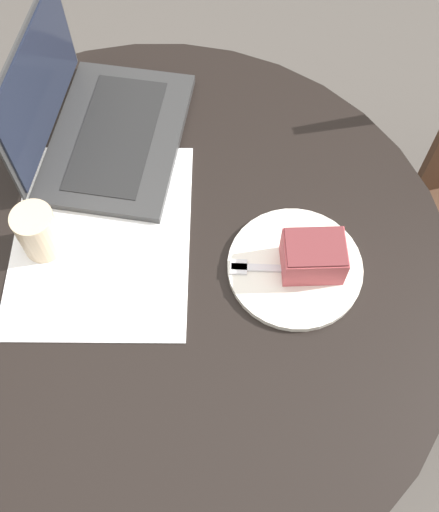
% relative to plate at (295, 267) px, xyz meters
% --- Properties ---
extents(ground_plane, '(12.00, 12.00, 0.00)m').
position_rel_plate_xyz_m(ground_plane, '(0.02, -0.25, -0.73)').
color(ground_plane, '#4C4742').
extents(dining_table, '(1.04, 1.04, 0.72)m').
position_rel_plate_xyz_m(dining_table, '(0.02, -0.25, -0.17)').
color(dining_table, black).
rests_on(dining_table, ground_plane).
extents(paper_document, '(0.40, 0.33, 0.00)m').
position_rel_plate_xyz_m(paper_document, '(-0.03, -0.33, -0.00)').
color(paper_document, white).
rests_on(paper_document, dining_table).
extents(plate, '(0.22, 0.22, 0.01)m').
position_rel_plate_xyz_m(plate, '(0.00, 0.00, 0.00)').
color(plate, silver).
rests_on(plate, dining_table).
extents(cake_slice, '(0.08, 0.11, 0.07)m').
position_rel_plate_xyz_m(cake_slice, '(-0.00, 0.02, 0.04)').
color(cake_slice, '#B74C51').
rests_on(cake_slice, plate).
extents(fork, '(0.03, 0.17, 0.00)m').
position_rel_plate_xyz_m(fork, '(0.01, -0.04, 0.01)').
color(fork, silver).
rests_on(fork, plate).
extents(coffee_glass, '(0.07, 0.07, 0.09)m').
position_rel_plate_xyz_m(coffee_glass, '(-0.00, -0.42, 0.04)').
color(coffee_glass, '#C6AD89').
rests_on(coffee_glass, dining_table).
extents(laptop, '(0.35, 0.26, 0.23)m').
position_rel_plate_xyz_m(laptop, '(-0.24, -0.37, 0.03)').
color(laptop, '#2D2D2D').
rests_on(laptop, dining_table).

